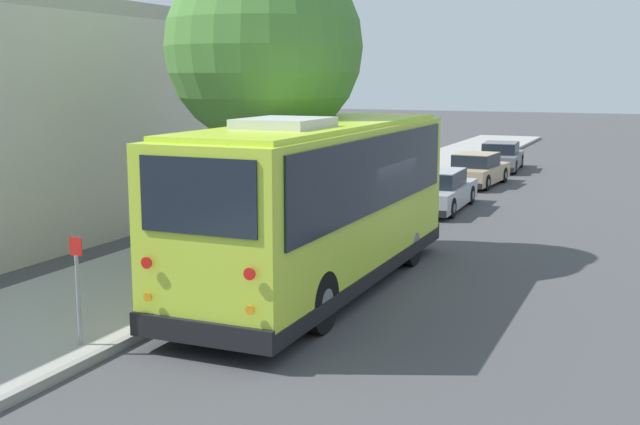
{
  "coord_description": "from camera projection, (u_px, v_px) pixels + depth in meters",
  "views": [
    {
      "loc": [
        -15.38,
        -5.75,
        4.23
      ],
      "look_at": [
        0.3,
        0.96,
        1.3
      ],
      "focal_mm": 45.0,
      "sensor_mm": 36.0,
      "label": 1
    }
  ],
  "objects": [
    {
      "name": "curb_strip",
      "position": [
        278.0,
        267.0,
        17.58
      ],
      "size": [
        80.0,
        0.14,
        0.15
      ],
      "primitive_type": "cube",
      "color": "gray",
      "rests_on": "ground"
    },
    {
      "name": "sign_post_far",
      "position": [
        150.0,
        272.0,
        13.86
      ],
      "size": [
        0.06,
        0.22,
        1.38
      ],
      "color": "gray",
      "rests_on": "sidewalk_slab"
    },
    {
      "name": "shuttle_bus",
      "position": [
        320.0,
        197.0,
        15.72
      ],
      "size": [
        9.25,
        2.67,
        3.49
      ],
      "rotation": [
        0.0,
        0.0,
        0.0
      ],
      "color": "#BCDB38",
      "rests_on": "ground"
    },
    {
      "name": "ground_plane",
      "position": [
        356.0,
        278.0,
        16.88
      ],
      "size": [
        160.0,
        160.0,
        0.0
      ],
      "primitive_type": "plane",
      "color": "#474749"
    },
    {
      "name": "parked_sedan_gray",
      "position": [
        501.0,
        157.0,
        36.09
      ],
      "size": [
        4.46,
        1.95,
        1.26
      ],
      "rotation": [
        0.0,
        0.0,
        0.07
      ],
      "color": "slate",
      "rests_on": "ground"
    },
    {
      "name": "street_tree",
      "position": [
        266.0,
        34.0,
        17.93
      ],
      "size": [
        4.44,
        4.44,
        7.58
      ],
      "color": "brown",
      "rests_on": "sidewalk_slab"
    },
    {
      "name": "parked_sedan_silver",
      "position": [
        438.0,
        191.0,
        25.43
      ],
      "size": [
        4.66,
        1.76,
        1.28
      ],
      "rotation": [
        0.0,
        0.0,
        0.02
      ],
      "color": "#A8AAAF",
      "rests_on": "ground"
    },
    {
      "name": "parked_sedan_tan",
      "position": [
        476.0,
        170.0,
        31.05
      ],
      "size": [
        4.29,
        1.89,
        1.26
      ],
      "rotation": [
        0.0,
        0.0,
        -0.06
      ],
      "color": "tan",
      "rests_on": "ground"
    },
    {
      "name": "sidewalk_slab",
      "position": [
        198.0,
        259.0,
        18.37
      ],
      "size": [
        80.0,
        3.93,
        0.15
      ],
      "primitive_type": "cube",
      "color": "#A3A099",
      "rests_on": "ground"
    },
    {
      "name": "sign_post_near",
      "position": [
        78.0,
        290.0,
        12.15
      ],
      "size": [
        0.06,
        0.22,
        1.68
      ],
      "color": "gray",
      "rests_on": "sidewalk_slab"
    },
    {
      "name": "fire_hydrant",
      "position": [
        338.0,
        211.0,
        22.0
      ],
      "size": [
        0.22,
        0.22,
        0.81
      ],
      "color": "gold",
      "rests_on": "sidewalk_slab"
    }
  ]
}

